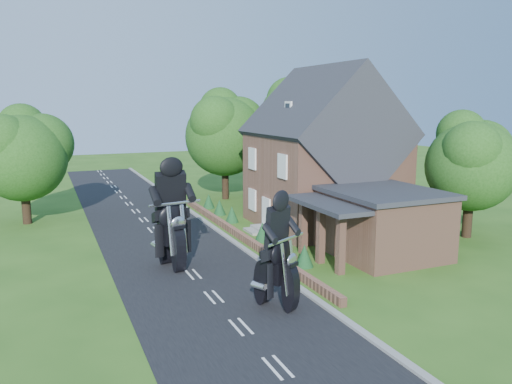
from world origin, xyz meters
name	(u,v)px	position (x,y,z in m)	size (l,w,h in m)	color
ground	(193,275)	(0.00, 0.00, 0.00)	(120.00, 120.00, 0.00)	#2E5718
road	(193,274)	(0.00, 0.00, 0.01)	(7.00, 80.00, 0.02)	black
kerb	(265,264)	(3.65, 0.00, 0.06)	(0.30, 80.00, 0.12)	gray
garden_wall	(240,235)	(4.30, 5.00, 0.20)	(0.30, 22.00, 0.40)	#97634D
house	(324,159)	(10.49, 6.00, 4.34)	(9.54, 8.64, 10.24)	#97634D
annex	(380,222)	(9.87, -0.80, 1.77)	(7.05, 5.94, 3.44)	#97634D
tree_annex_side	(475,158)	(17.13, 0.10, 4.69)	(5.64, 5.20, 7.48)	black
tree_house_right	(379,140)	(16.65, 8.62, 5.19)	(6.51, 6.00, 8.40)	black
tree_behind_house	(300,123)	(14.18, 16.14, 6.23)	(7.81, 7.20, 10.08)	black
tree_behind_left	(229,129)	(8.16, 17.13, 5.73)	(6.94, 6.40, 9.16)	black
tree_far_road	(28,150)	(-6.86, 14.11, 4.84)	(6.08, 5.60, 7.84)	black
shrub_a	(304,256)	(5.30, -1.00, 0.55)	(0.90, 0.90, 1.10)	#123B1C
shrub_b	(282,243)	(5.30, 1.50, 0.55)	(0.90, 0.90, 1.10)	#123B1C
shrub_c	(262,232)	(5.30, 4.00, 0.55)	(0.90, 0.90, 1.10)	#123B1C
shrub_d	(232,214)	(5.30, 9.00, 0.55)	(0.90, 0.90, 1.10)	#123B1C
shrub_e	(220,207)	(5.30, 11.50, 0.55)	(0.90, 0.90, 1.10)	#123B1C
shrub_f	(209,201)	(5.30, 14.00, 0.55)	(0.90, 0.90, 1.10)	#123B1C
motorcycle_lead	(277,291)	(1.90, -4.98, 0.70)	(0.38, 1.49, 1.39)	black
motorcycle_follow	(172,252)	(-0.64, 1.29, 0.81)	(0.44, 1.73, 1.61)	black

